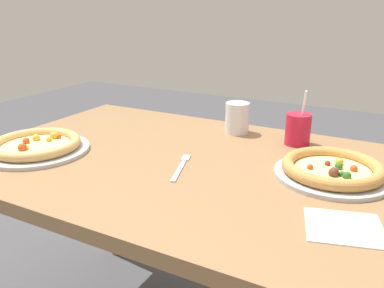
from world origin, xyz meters
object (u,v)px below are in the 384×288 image
(drink_cup_colored, at_px, (298,129))
(water_cup_clear, at_px, (237,118))
(pizza_far, at_px, (332,170))
(pizza_near, at_px, (36,146))
(fork, at_px, (181,166))

(drink_cup_colored, height_order, water_cup_clear, drink_cup_colored)
(pizza_far, distance_m, drink_cup_colored, 0.28)
(pizza_near, distance_m, water_cup_clear, 0.70)
(pizza_far, bearing_deg, fork, -161.55)
(pizza_far, bearing_deg, pizza_near, -164.45)
(drink_cup_colored, relative_size, water_cup_clear, 1.65)
(pizza_far, xyz_separation_m, water_cup_clear, (-0.39, 0.25, 0.04))
(pizza_near, height_order, drink_cup_colored, drink_cup_colored)
(pizza_near, xyz_separation_m, fork, (0.48, 0.11, -0.02))
(pizza_near, height_order, fork, pizza_near)
(water_cup_clear, bearing_deg, pizza_near, -134.93)
(fork, bearing_deg, pizza_near, -166.97)
(pizza_far, bearing_deg, drink_cup_colored, 124.30)
(pizza_far, relative_size, drink_cup_colored, 1.67)
(pizza_far, height_order, water_cup_clear, water_cup_clear)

